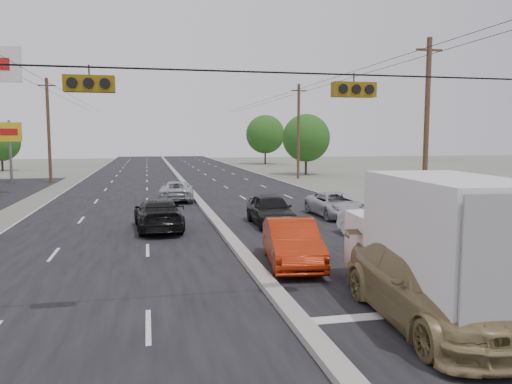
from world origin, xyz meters
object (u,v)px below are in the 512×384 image
Objects in this scene: tan_sedan at (430,287)px; queue_car_a at (271,210)px; utility_pole_right_c at (298,131)px; utility_pole_right_b at (427,124)px; queue_car_c at (335,205)px; queue_car_d at (467,226)px; utility_pole_left_c at (49,130)px; tree_left_far at (1,143)px; tree_right_mid at (306,138)px; oncoming_far at (177,191)px; box_truck at (435,243)px; red_sedan at (292,243)px; queue_car_b at (369,225)px; tree_right_far at (265,134)px; pole_sign_far at (10,137)px; oncoming_near at (158,214)px; queue_car_e at (400,209)px.

queue_car_a is (-0.43, 13.55, -0.11)m from tan_sedan.
utility_pole_right_b is at bearing -90.00° from utility_pole_right_c.
queue_car_c is 1.00× the size of queue_car_d.
utility_pole_left_c reaches higher than tree_left_far.
oncoming_far is at bearing -126.98° from tree_right_mid.
oncoming_far is at bearing 106.73° from box_truck.
tan_sedan is at bearing -87.96° from queue_car_a.
red_sedan reaches higher than queue_car_b.
pole_sign_far is at bearing -136.85° from tree_right_far.
queue_car_b is (27.83, -51.79, -3.11)m from tree_left_far.
queue_car_a is (-9.93, -27.61, -4.33)m from utility_pole_right_c.
utility_pole_right_b is 18.26m from box_truck.
tree_right_mid reaches higher than oncoming_near.
queue_car_b is (-6.67, -31.79, -4.50)m from utility_pole_right_c.
utility_pole_right_b is 16.74m from oncoming_far.
utility_pole_right_b is 56.72m from tree_left_far.
queue_car_e is (22.10, -27.49, -4.49)m from utility_pole_left_c.
tree_right_far is at bearing -111.79° from oncoming_near.
utility_pole_right_c reaches higher than box_truck.
tan_sedan reaches higher than oncoming_near.
utility_pole_right_c is at bearing -30.10° from tree_left_far.
queue_car_e is at bearing 45.82° from queue_car_b.
queue_car_b is at bearing -55.52° from pole_sign_far.
oncoming_near is at bearing 86.50° from oncoming_far.
queue_car_b is (21.83, -31.79, -3.80)m from pole_sign_far.
red_sedan is 18.72m from oncoming_far.
red_sedan is 0.95× the size of oncoming_far.
oncoming_far is at bearing -60.75° from tree_left_far.
utility_pole_left_c is at bearing -169.70° from tree_right_mid.
box_truck is at bearing 112.73° from oncoming_near.
utility_pole_right_c is 2.15× the size of red_sedan.
box_truck is 1.35× the size of oncoming_near.
utility_pole_right_c is at bearing 0.00° from pole_sign_far.
utility_pole_right_b reaches higher than oncoming_near.
oncoming_near is (13.11, -27.67, -3.67)m from pole_sign_far.
tree_right_mid is 27.51m from oncoming_far.
queue_car_c is 9.78m from oncoming_near.
utility_pole_left_c is 1.00× the size of utility_pole_right_c.
red_sedan is at bearing -144.71° from queue_car_b.
oncoming_near is at bearing -179.06° from queue_car_a.
red_sedan is at bearing -98.44° from queue_car_a.
tree_right_far is at bearing 85.04° from box_truck.
red_sedan is at bearing 115.72° from oncoming_near.
queue_car_d is at bearing -52.36° from pole_sign_far.
utility_pole_right_c is 1.96× the size of oncoming_near.
tree_left_far reaches higher than box_truck.
oncoming_near reaches higher than queue_car_c.
queue_car_a reaches higher than queue_car_b.
queue_car_d is at bearing -56.35° from utility_pole_left_c.
tree_right_mid is 32.06m from queue_car_c.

